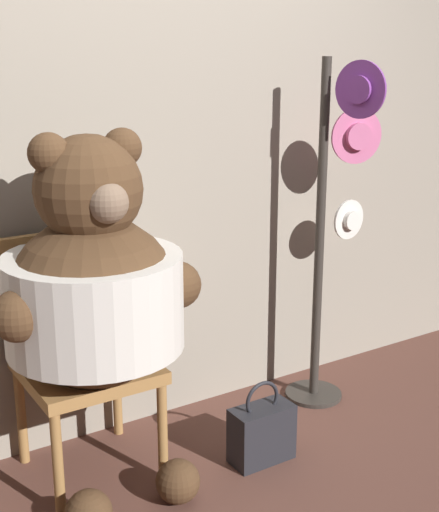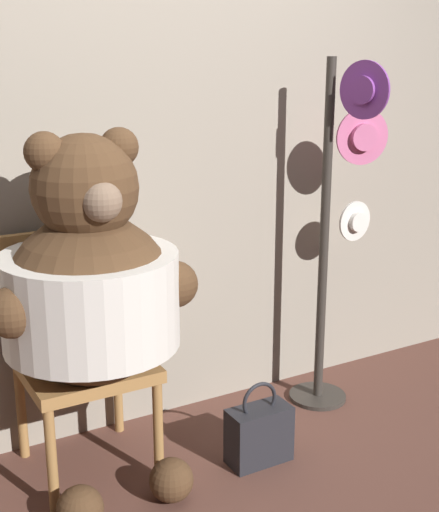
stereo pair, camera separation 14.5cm
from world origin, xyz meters
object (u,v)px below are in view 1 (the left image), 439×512
(hat_display_rack, at_px, (335,224))
(handbag_on_ground, at_px, (262,432))
(teddy_bear, at_px, (95,291))
(chair, at_px, (78,346))

(hat_display_rack, relative_size, handbag_on_ground, 4.53)
(teddy_bear, bearing_deg, handbag_on_ground, -20.05)
(teddy_bear, bearing_deg, chair, 95.13)
(handbag_on_ground, bearing_deg, chair, 148.25)
(teddy_bear, xyz_separation_m, handbag_on_ground, (0.62, -0.23, -0.67))
(handbag_on_ground, bearing_deg, teddy_bear, 159.95)
(chair, height_order, handbag_on_ground, chair)
(teddy_bear, relative_size, hat_display_rack, 0.85)
(chair, distance_m, teddy_bear, 0.33)
(chair, height_order, hat_display_rack, hat_display_rack)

